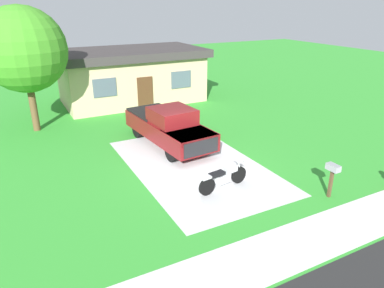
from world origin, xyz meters
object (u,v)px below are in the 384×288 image
motorcycle (224,177)px  shade_tree (24,50)px  neighbor_house (132,75)px  pickup_truck (168,125)px  mailbox (333,172)px

motorcycle → shade_tree: (-5.45, 10.12, 3.75)m
motorcycle → neighbor_house: neighbor_house is taller
pickup_truck → shade_tree: bearing=136.7°
shade_tree → neighbor_house: (6.59, 3.44, -2.43)m
pickup_truck → mailbox: size_ratio=4.58×
pickup_truck → shade_tree: shade_tree is taller
motorcycle → neighbor_house: (1.14, 13.56, 1.32)m
motorcycle → mailbox: size_ratio=1.75×
pickup_truck → mailbox: 7.85m
motorcycle → pickup_truck: (-0.01, 5.00, 0.48)m
mailbox → shade_tree: bearing=124.3°
mailbox → neighbor_house: bearing=96.7°
pickup_truck → neighbor_house: size_ratio=0.60×
shade_tree → neighbor_house: shade_tree is taller
neighbor_house → motorcycle: bearing=-94.8°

